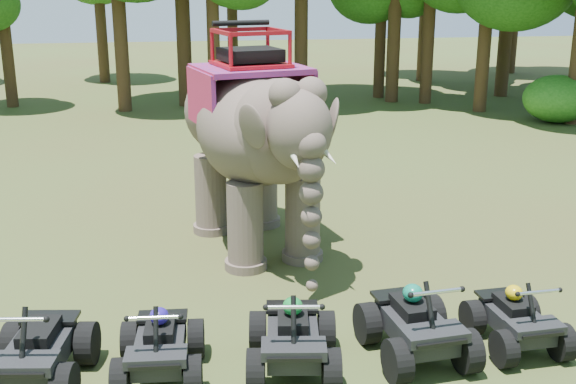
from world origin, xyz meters
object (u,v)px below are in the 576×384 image
Objects in this scene: elephant at (253,139)px; atv_0 at (36,341)px; atv_1 at (159,337)px; atv_4 at (517,311)px; atv_2 at (293,329)px; atv_3 at (416,315)px.

atv_0 is at bearing -139.25° from elephant.
elephant is 5.70m from atv_1.
atv_4 is at bearing -68.73° from elephant.
atv_2 is at bearing 5.73° from atv_0.
atv_1 is 0.93× the size of atv_2.
elephant reaches higher than atv_3.
elephant is 5.46m from atv_2.
atv_2 reaches higher than atv_4.
elephant is at bearing 104.24° from atv_3.
atv_0 is 5.48m from atv_3.
atv_1 is at bearing -124.36° from elephant.
elephant reaches higher than atv_0.
atv_3 reaches higher than atv_0.
atv_1 is at bearing 6.83° from atv_0.
atv_2 is 1.89m from atv_3.
atv_4 is at bearing -3.76° from atv_3.
atv_0 is 1.09× the size of atv_1.
atv_3 reaches higher than atv_1.
atv_1 is at bearing -175.36° from atv_2.
atv_3 is (5.48, -0.12, 0.01)m from atv_0.
atv_2 reaches higher than atv_1.
elephant is 3.45× the size of atv_4.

